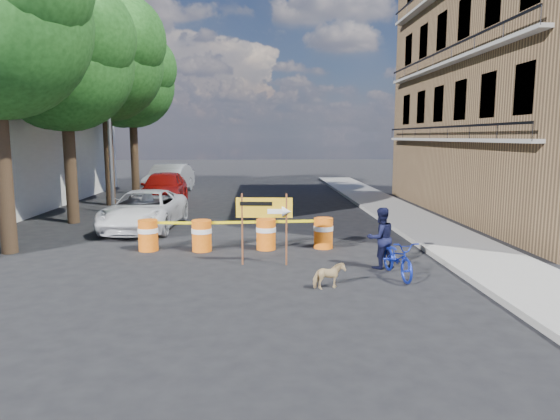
{
  "coord_description": "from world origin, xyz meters",
  "views": [
    {
      "loc": [
        0.23,
        -12.18,
        3.27
      ],
      "look_at": [
        0.85,
        1.19,
        1.3
      ],
      "focal_mm": 32.0,
      "sensor_mm": 36.0,
      "label": 1
    }
  ],
  "objects": [
    {
      "name": "sedan_red",
      "position": [
        -4.26,
        11.98,
        0.82
      ],
      "size": [
        2.1,
        4.9,
        1.65
      ],
      "primitive_type": "imported",
      "rotation": [
        0.0,
        0.0,
        0.03
      ],
      "color": "maroon",
      "rests_on": "ground"
    },
    {
      "name": "barrel_far_left",
      "position": [
        -2.92,
        2.11,
        0.47
      ],
      "size": [
        0.58,
        0.58,
        0.9
      ],
      "color": "#EA5C0D",
      "rests_on": "ground"
    },
    {
      "name": "dog",
      "position": [
        1.77,
        -1.79,
        0.29
      ],
      "size": [
        0.75,
        0.51,
        0.58
      ],
      "primitive_type": "imported",
      "rotation": [
        0.0,
        0.0,
        1.88
      ],
      "color": "tan",
      "rests_on": "ground"
    },
    {
      "name": "pedestrian",
      "position": [
        3.31,
        -0.11,
        0.77
      ],
      "size": [
        0.89,
        0.79,
        1.54
      ],
      "primitive_type": "imported",
      "rotation": [
        0.0,
        0.0,
        3.46
      ],
      "color": "black",
      "rests_on": "ground"
    },
    {
      "name": "sedan_silver",
      "position": [
        -4.8,
        16.77,
        0.85
      ],
      "size": [
        2.3,
        5.3,
        1.7
      ],
      "primitive_type": "imported",
      "rotation": [
        0.0,
        0.0,
        -0.1
      ],
      "color": "#B3B6BB",
      "rests_on": "ground"
    },
    {
      "name": "detour_sign",
      "position": [
        0.59,
        0.31,
        1.35
      ],
      "size": [
        1.44,
        0.28,
        1.85
      ],
      "rotation": [
        0.0,
        0.0,
        -0.08
      ],
      "color": "#592D19",
      "rests_on": "ground"
    },
    {
      "name": "apartment_building",
      "position": [
        12.0,
        8.0,
        6.0
      ],
      "size": [
        8.0,
        16.0,
        12.0
      ],
      "primitive_type": "cube",
      "color": "olive",
      "rests_on": "ground"
    },
    {
      "name": "sidewalk_east",
      "position": [
        6.2,
        6.0,
        0.07
      ],
      "size": [
        2.4,
        40.0,
        0.15
      ],
      "primitive_type": "cube",
      "color": "gray",
      "rests_on": "ground"
    },
    {
      "name": "tree_far",
      "position": [
        -6.74,
        17.0,
        6.22
      ],
      "size": [
        5.04,
        4.8,
        8.84
      ],
      "color": "#332316",
      "rests_on": "ground"
    },
    {
      "name": "ground",
      "position": [
        0.0,
        0.0,
        0.0
      ],
      "size": [
        120.0,
        120.0,
        0.0
      ],
      "primitive_type": "plane",
      "color": "black",
      "rests_on": "ground"
    },
    {
      "name": "barrel_mid_left",
      "position": [
        -1.37,
        1.99,
        0.47
      ],
      "size": [
        0.58,
        0.58,
        0.9
      ],
      "color": "#EA5C0D",
      "rests_on": "ground"
    },
    {
      "name": "streetlamp",
      "position": [
        -5.93,
        9.5,
        4.38
      ],
      "size": [
        1.25,
        0.18,
        8.0
      ],
      "color": "gray",
      "rests_on": "ground"
    },
    {
      "name": "bicycle",
      "position": [
        3.52,
        -0.93,
        0.86
      ],
      "size": [
        0.69,
        0.96,
        1.72
      ],
      "primitive_type": "imported",
      "rotation": [
        0.0,
        0.0,
        0.1
      ],
      "color": "#1428A8",
      "rests_on": "ground"
    },
    {
      "name": "suv_white",
      "position": [
        -3.78,
        5.59,
        0.69
      ],
      "size": [
        2.57,
        5.07,
        1.37
      ],
      "primitive_type": "imported",
      "rotation": [
        0.0,
        0.0,
        -0.06
      ],
      "color": "white",
      "rests_on": "ground"
    },
    {
      "name": "barrel_far_right",
      "position": [
        2.18,
        2.21,
        0.47
      ],
      "size": [
        0.58,
        0.58,
        0.9
      ],
      "color": "#EA5C0D",
      "rests_on": "ground"
    },
    {
      "name": "tree_mid_a",
      "position": [
        -6.74,
        7.0,
        6.01
      ],
      "size": [
        5.25,
        5.0,
        8.68
      ],
      "color": "#332316",
      "rests_on": "ground"
    },
    {
      "name": "barrel_mid_right",
      "position": [
        0.48,
        2.1,
        0.47
      ],
      "size": [
        0.58,
        0.58,
        0.9
      ],
      "color": "#EA5C0D",
      "rests_on": "ground"
    },
    {
      "name": "tree_mid_b",
      "position": [
        -6.73,
        12.0,
        6.71
      ],
      "size": [
        5.67,
        5.4,
        9.62
      ],
      "color": "#332316",
      "rests_on": "ground"
    }
  ]
}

